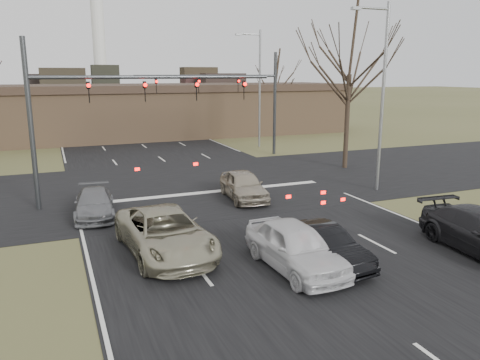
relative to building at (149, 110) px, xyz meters
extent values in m
plane|color=brown|center=(-2.00, -38.00, -2.67)|extent=(360.00, 360.00, 0.00)
cube|color=black|center=(-2.00, 22.00, -2.66)|extent=(14.00, 300.00, 0.02)
cube|color=black|center=(-2.00, -23.00, -2.65)|extent=(200.00, 14.00, 0.02)
cube|color=#8E6C4C|center=(0.00, 0.00, -0.37)|extent=(42.00, 10.00, 4.60)
cube|color=#38281E|center=(0.00, 0.00, 2.28)|extent=(42.40, 10.40, 0.70)
cylinder|color=silver|center=(4.00, 82.00, 14.33)|extent=(3.20, 3.20, 34.00)
cylinder|color=#383A3D|center=(-10.50, -25.00, 1.33)|extent=(0.24, 0.24, 8.00)
cylinder|color=#383A3D|center=(-4.50, -25.00, 3.53)|extent=(12.00, 0.18, 0.18)
imported|color=black|center=(-7.83, -25.00, 2.83)|extent=(0.16, 0.20, 1.00)
imported|color=black|center=(-5.17, -25.00, 2.83)|extent=(0.16, 0.20, 1.00)
imported|color=black|center=(-2.50, -25.00, 2.83)|extent=(0.16, 0.20, 1.00)
imported|color=black|center=(0.17, -25.00, 2.83)|extent=(0.16, 0.20, 1.00)
cylinder|color=#383A3D|center=(7.00, -15.00, 1.33)|extent=(0.24, 0.24, 8.00)
cylinder|color=#383A3D|center=(1.50, -15.00, 3.53)|extent=(11.00, 0.18, 0.18)
imported|color=black|center=(3.86, -15.00, 2.83)|extent=(0.16, 0.20, 1.00)
imported|color=black|center=(0.71, -15.00, 2.83)|extent=(0.16, 0.20, 1.00)
imported|color=black|center=(-2.43, -15.00, 2.83)|extent=(0.16, 0.20, 1.00)
cylinder|color=gray|center=(7.00, -28.00, 2.33)|extent=(0.18, 0.18, 10.00)
cylinder|color=gray|center=(6.00, -28.00, 6.93)|extent=(2.00, 0.12, 0.12)
cube|color=gray|center=(5.00, -28.00, 6.88)|extent=(0.50, 0.25, 0.15)
cylinder|color=gray|center=(7.50, -11.00, 2.33)|extent=(0.18, 0.18, 10.00)
cylinder|color=gray|center=(6.50, -11.00, 6.93)|extent=(2.00, 0.12, 0.12)
cube|color=gray|center=(5.50, -11.00, 6.88)|extent=(0.50, 0.25, 0.15)
cylinder|color=black|center=(9.00, -22.00, 0.50)|extent=(0.32, 0.32, 6.33)
cylinder|color=black|center=(13.00, -3.00, -0.19)|extent=(0.32, 0.32, 4.95)
imported|color=#A5A085|center=(-6.18, -32.88, -1.87)|extent=(3.01, 5.88, 1.59)
imported|color=silver|center=(-2.50, -35.84, -1.87)|extent=(2.04, 4.71, 1.58)
imported|color=black|center=(-1.44, -35.85, -2.00)|extent=(1.84, 4.17, 1.33)
imported|color=slate|center=(-8.11, -27.19, -2.06)|extent=(2.10, 4.34, 1.22)
imported|color=#A59A85|center=(-0.67, -26.97, -1.93)|extent=(2.16, 4.49, 1.48)
camera|label=1|loc=(-9.70, -48.65, 3.70)|focal=35.00mm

